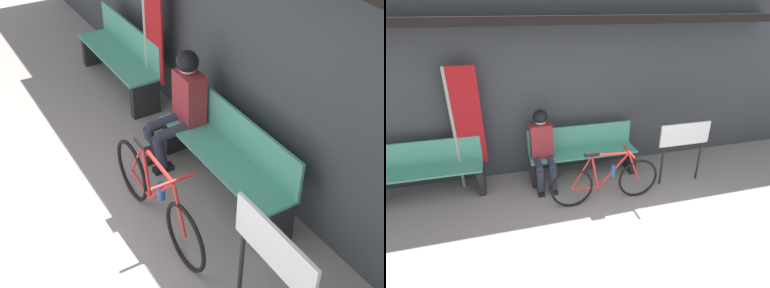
{
  "view_description": "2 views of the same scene",
  "coord_description": "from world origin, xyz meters",
  "views": [
    {
      "loc": [
        3.33,
        0.22,
        3.55
      ],
      "look_at": [
        -0.02,
        2.2,
        0.72
      ],
      "focal_mm": 50.0,
      "sensor_mm": 36.0,
      "label": 1
    },
    {
      "loc": [
        -1.27,
        -1.73,
        2.71
      ],
      "look_at": [
        -0.19,
        2.29,
        0.75
      ],
      "focal_mm": 28.0,
      "sensor_mm": 36.0,
      "label": 2
    }
  ],
  "objects": [
    {
      "name": "person_seated",
      "position": [
        -0.72,
        2.49,
        0.72
      ],
      "size": [
        0.34,
        0.61,
        1.26
      ],
      "color": "#2D3342",
      "rests_on": "ground_plane"
    },
    {
      "name": "park_bench_far",
      "position": [
        -2.48,
        2.6,
        0.41
      ],
      "size": [
        1.67,
        0.42,
        0.86
      ],
      "color": "#51A88E",
      "rests_on": "ground_plane"
    },
    {
      "name": "park_bench_near",
      "position": [
        -0.03,
        2.6,
        0.41
      ],
      "size": [
        1.79,
        0.42,
        0.86
      ],
      "color": "#51A88E",
      "rests_on": "ground_plane"
    },
    {
      "name": "banner_pole",
      "position": [
        -1.83,
        2.74,
        1.11
      ],
      "size": [
        0.45,
        0.05,
        1.93
      ],
      "color": "#B7B2A8",
      "rests_on": "ground_plane"
    },
    {
      "name": "storefront_wall",
      "position": [
        0.0,
        3.0,
        1.66
      ],
      "size": [
        12.0,
        0.56,
        3.2
      ],
      "color": "#3D4247",
      "rests_on": "ground_plane"
    },
    {
      "name": "signboard",
      "position": [
        1.46,
        1.97,
        0.77
      ],
      "size": [
        0.85,
        0.04,
        1.04
      ],
      "color": "#232326",
      "rests_on": "ground_plane"
    },
    {
      "name": "bicycle",
      "position": [
        0.09,
        1.77,
        0.36
      ],
      "size": [
        1.65,
        0.4,
        0.85
      ],
      "color": "black",
      "rests_on": "ground_plane"
    }
  ]
}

